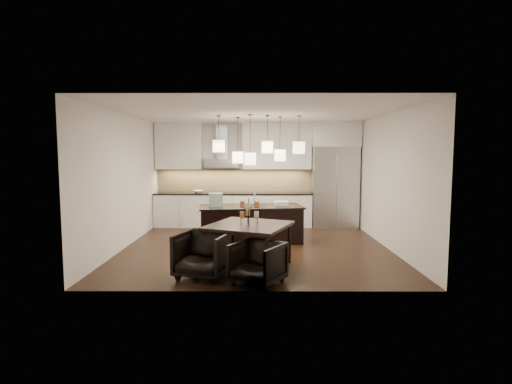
{
  "coord_description": "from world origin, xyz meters",
  "views": [
    {
      "loc": [
        0.03,
        -8.32,
        1.98
      ],
      "look_at": [
        0.0,
        0.2,
        1.15
      ],
      "focal_mm": 28.0,
      "sensor_mm": 36.0,
      "label": 1
    }
  ],
  "objects_px": {
    "island_body": "(251,225)",
    "armchair_right": "(258,263)",
    "refrigerator": "(334,187)",
    "dining_table": "(249,246)",
    "armchair_left": "(203,254)"
  },
  "relations": [
    {
      "from": "refrigerator",
      "to": "island_body",
      "type": "height_order",
      "value": "refrigerator"
    },
    {
      "from": "refrigerator",
      "to": "armchair_right",
      "type": "distance_m",
      "value": 5.29
    },
    {
      "from": "refrigerator",
      "to": "island_body",
      "type": "distance_m",
      "value": 3.0
    },
    {
      "from": "island_body",
      "to": "armchair_right",
      "type": "height_order",
      "value": "island_body"
    },
    {
      "from": "dining_table",
      "to": "island_body",
      "type": "bearing_deg",
      "value": 112.2
    },
    {
      "from": "dining_table",
      "to": "armchair_left",
      "type": "bearing_deg",
      "value": -121.23
    },
    {
      "from": "island_body",
      "to": "armchair_right",
      "type": "distance_m",
      "value": 2.92
    },
    {
      "from": "dining_table",
      "to": "refrigerator",
      "type": "bearing_deg",
      "value": 82.75
    },
    {
      "from": "island_body",
      "to": "dining_table",
      "type": "xyz_separation_m",
      "value": [
        -0.0,
        -2.03,
        -0.01
      ]
    },
    {
      "from": "refrigerator",
      "to": "armchair_left",
      "type": "bearing_deg",
      "value": -123.37
    },
    {
      "from": "dining_table",
      "to": "armchair_right",
      "type": "bearing_deg",
      "value": -58.02
    },
    {
      "from": "armchair_left",
      "to": "dining_table",
      "type": "bearing_deg",
      "value": 53.04
    },
    {
      "from": "armchair_left",
      "to": "refrigerator",
      "type": "bearing_deg",
      "value": 73.13
    },
    {
      "from": "refrigerator",
      "to": "island_body",
      "type": "xyz_separation_m",
      "value": [
        -2.22,
        -1.89,
        -0.69
      ]
    },
    {
      "from": "armchair_right",
      "to": "refrigerator",
      "type": "bearing_deg",
      "value": 98.59
    }
  ]
}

